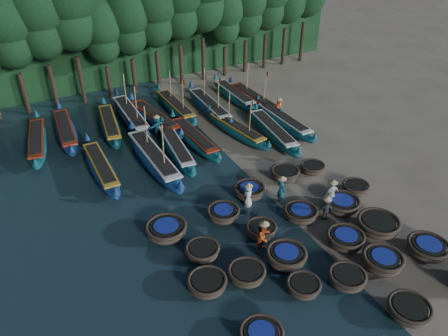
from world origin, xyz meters
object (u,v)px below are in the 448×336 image
coracle_3 (409,309)px  coracle_18 (341,204)px  coracle_6 (303,286)px  long_boat_6 (237,130)px  coracle_11 (247,273)px  coracle_9 (428,248)px  long_boat_5 (194,138)px  coracle_22 (249,191)px  coracle_16 (261,230)px  long_boat_9 (37,142)px  fisherman_2 (264,236)px  fisherman_5 (157,126)px  coracle_13 (345,239)px  fisherman_4 (332,193)px  coracle_8 (382,261)px  coracle_20 (166,230)px  coracle_21 (223,213)px  coracle_23 (285,174)px  long_boat_15 (209,106)px  long_boat_16 (234,95)px  fisherman_3 (326,208)px  coracle_12 (286,256)px  coracle_19 (356,188)px  coracle_10 (207,283)px  long_boat_12 (131,116)px  fisherman_1 (281,189)px  coracle_5 (261,335)px  long_boat_4 (176,149)px  long_boat_17 (253,99)px  long_boat_7 (273,131)px  long_boat_13 (155,118)px  fisherman_6 (279,106)px  coracle_24 (313,168)px  coracle_14 (378,225)px  long_boat_11 (110,125)px  long_boat_2 (101,168)px  long_boat_3 (154,159)px  coracle_7 (347,278)px  coracle_15 (202,251)px

coracle_3 → coracle_18: size_ratio=0.91×
coracle_6 → long_boat_6: size_ratio=0.27×
coracle_11 → coracle_9: bearing=-17.2°
long_boat_5 → long_boat_6: size_ratio=1.03×
coracle_22 → coracle_16: bearing=-110.1°
long_boat_9 → fisherman_2: (8.77, -16.43, 0.42)m
fisherman_5 → coracle_13: bearing=84.1°
fisherman_2 → long_boat_5: bearing=67.3°
coracle_16 → coracle_22: size_ratio=0.83×
coracle_16 → fisherman_4: fisherman_4 is taller
coracle_8 → coracle_20: (-8.54, 7.15, -0.03)m
coracle_21 → coracle_3: bearing=-66.9°
coracle_23 → long_boat_15: bearing=89.8°
long_boat_5 → long_boat_16: size_ratio=1.00×
coracle_16 → fisherman_3: 3.98m
coracle_12 → coracle_19: bearing=22.5°
coracle_10 → long_boat_12: (2.14, 18.22, 0.18)m
coracle_6 → fisherman_5: size_ratio=1.02×
long_boat_15 → fisherman_1: bearing=-95.6°
coracle_10 → coracle_3: bearing=-37.1°
coracle_5 → long_boat_4: size_ratio=0.27×
long_boat_6 → long_boat_17: 5.76m
coracle_6 → fisherman_4: 7.01m
long_boat_9 → long_boat_16: 16.51m
coracle_12 → long_boat_9: long_boat_9 is taller
long_boat_4 → long_boat_7: (7.35, -1.01, 0.02)m
coracle_5 → coracle_13: size_ratio=0.83×
coracle_5 → coracle_6: size_ratio=1.04×
long_boat_13 → fisherman_6: 10.03m
long_boat_17 → coracle_24: bearing=-103.1°
long_boat_9 → fisherman_5: (8.22, -2.48, 0.38)m
coracle_14 → long_boat_6: 13.15m
coracle_3 → long_boat_11: size_ratio=0.26×
coracle_6 → fisherman_4: bearing=40.6°
coracle_9 → long_boat_2: 19.83m
coracle_12 → long_boat_4: (-0.81, 12.23, 0.04)m
long_boat_3 → long_boat_4: bearing=17.9°
fisherman_5 → coracle_5: bearing=60.5°
coracle_20 → long_boat_11: size_ratio=0.34×
long_boat_11 → fisherman_1: 15.07m
coracle_9 → coracle_7: bearing=176.2°
coracle_19 → coracle_24: bearing=107.5°
coracle_15 → fisherman_4: (8.46, 0.28, 0.55)m
long_boat_16 → fisherman_3: (-3.31, -16.61, 0.28)m
fisherman_1 → coracle_12: bearing=144.6°
long_boat_5 → coracle_6: bearing=-97.5°
coracle_5 → fisherman_6: fisherman_6 is taller
coracle_9 → long_boat_11: bearing=117.4°
coracle_10 → coracle_12: 4.24m
long_boat_13 → fisherman_2: fisherman_2 is taller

